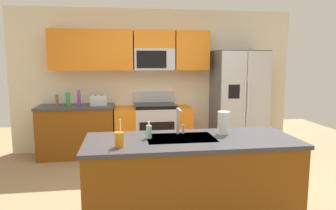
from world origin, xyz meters
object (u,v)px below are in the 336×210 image
object	(u,v)px
soap_dispenser	(149,132)
refrigerator	(238,101)
drink_cup_orange	(119,139)
range_oven	(153,129)
pepper_mill	(57,100)
bottle_purple	(79,98)
paper_towel_roll	(224,123)
toaster	(99,100)
sink_faucet	(179,119)
bottle_green	(68,99)

from	to	relation	value
soap_dispenser	refrigerator	bearing A→B (deg)	52.33
drink_cup_orange	soap_dispenser	world-z (taller)	drink_cup_orange
range_oven	pepper_mill	distance (m)	1.74
bottle_purple	paper_towel_roll	distance (m)	2.95
toaster	pepper_mill	distance (m)	0.70
soap_dispenser	paper_towel_roll	distance (m)	0.80
refrigerator	toaster	size ratio (longest dim) A/B	6.61
range_oven	soap_dispenser	world-z (taller)	range_oven
sink_faucet	bottle_green	bearing A→B (deg)	123.17
range_oven	pepper_mill	size ratio (longest dim) A/B	6.98
bottle_purple	drink_cup_orange	bearing A→B (deg)	-75.32
bottle_purple	soap_dispenser	bearing A→B (deg)	-67.62
toaster	sink_faucet	bearing A→B (deg)	-66.70
soap_dispenser	drink_cup_orange	bearing A→B (deg)	-136.14
refrigerator	paper_towel_roll	world-z (taller)	refrigerator
refrigerator	pepper_mill	world-z (taller)	refrigerator
bottle_green	refrigerator	bearing A→B (deg)	-0.42
bottle_green	drink_cup_orange	world-z (taller)	drink_cup_orange
bottle_purple	range_oven	bearing A→B (deg)	2.20
toaster	paper_towel_roll	bearing A→B (deg)	-58.01
pepper_mill	soap_dispenser	world-z (taller)	pepper_mill
bottle_purple	soap_dispenser	world-z (taller)	bottle_purple
range_oven	drink_cup_orange	bearing A→B (deg)	-101.71
toaster	soap_dispenser	world-z (taller)	toaster
paper_towel_roll	sink_faucet	bearing A→B (deg)	174.85
pepper_mill	bottle_purple	xyz separation A→B (m)	(0.37, -0.05, 0.04)
range_oven	drink_cup_orange	world-z (taller)	drink_cup_orange
range_oven	paper_towel_roll	distance (m)	2.51
bottle_purple	pepper_mill	bearing A→B (deg)	172.89
toaster	paper_towel_roll	xyz separation A→B (m)	(1.46, -2.34, 0.03)
pepper_mill	paper_towel_roll	world-z (taller)	paper_towel_roll
bottle_green	sink_faucet	size ratio (longest dim) A/B	0.84
pepper_mill	bottle_green	world-z (taller)	bottle_green
soap_dispenser	paper_towel_roll	size ratio (longest dim) A/B	0.71
pepper_mill	drink_cup_orange	size ratio (longest dim) A/B	0.76
refrigerator	bottle_green	distance (m)	3.03
refrigerator	toaster	world-z (taller)	refrigerator
paper_towel_roll	bottle_green	bearing A→B (deg)	130.14
pepper_mill	paper_towel_roll	size ratio (longest dim) A/B	0.81
refrigerator	sink_faucet	world-z (taller)	refrigerator
bottle_purple	paper_towel_roll	size ratio (longest dim) A/B	1.14
range_oven	sink_faucet	xyz separation A→B (m)	(0.04, -2.35, 0.62)
pepper_mill	paper_towel_roll	distance (m)	3.22
refrigerator	bottle_purple	world-z (taller)	refrigerator
toaster	sink_faucet	xyz separation A→B (m)	(0.99, -2.29, 0.08)
pepper_mill	drink_cup_orange	xyz separation A→B (m)	(1.08, -2.74, -0.03)
bottle_green	sink_faucet	distance (m)	2.75
refrigerator	pepper_mill	bearing A→B (deg)	178.76
range_oven	sink_faucet	distance (m)	2.43
paper_towel_roll	range_oven	bearing A→B (deg)	102.18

